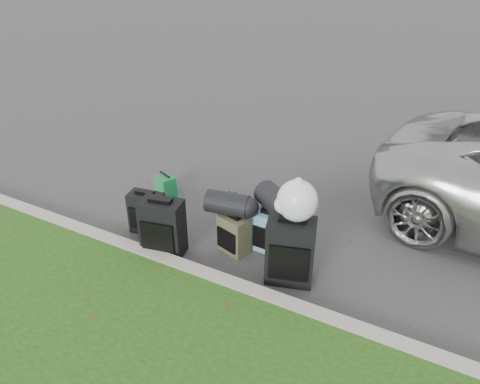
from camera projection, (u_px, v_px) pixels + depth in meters
The scene contains 12 objects.
ground at pixel (239, 236), 6.23m from camera, with size 120.00×120.00×0.00m, color #383535.
curb at pixel (199, 274), 5.42m from camera, with size 120.00×0.18×0.15m, color #9E937F.
suitcase_small_black at pixel (147, 213), 6.21m from camera, with size 0.45×0.25×0.57m, color black.
suitcase_large_black_left at pixel (163, 228), 5.74m from camera, with size 0.51×0.31×0.74m, color black.
suitcase_olive at pixel (234, 234), 5.82m from camera, with size 0.37×0.23×0.51m, color #3D3A26.
suitcase_teal at pixel (269, 232), 5.84m from camera, with size 0.38×0.23×0.54m, color teal.
suitcase_large_black_right at pixel (290, 251), 5.27m from camera, with size 0.54×0.32×0.81m, color black.
tote_green at pixel (166, 186), 7.11m from camera, with size 0.28×0.22×0.32m, color #1A773C.
tote_navy at pixel (235, 209), 6.51m from camera, with size 0.31×0.25×0.33m, color navy.
duffel_left at pixel (228, 204), 5.70m from camera, with size 0.29×0.29×0.53m, color black.
duffel_right at pixel (276, 201), 5.65m from camera, with size 0.31×0.31×0.56m, color black.
trash_bag at pixel (297, 201), 5.01m from camera, with size 0.45×0.45×0.45m, color white.
Camera 1 is at (2.44, -4.51, 3.58)m, focal length 35.00 mm.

